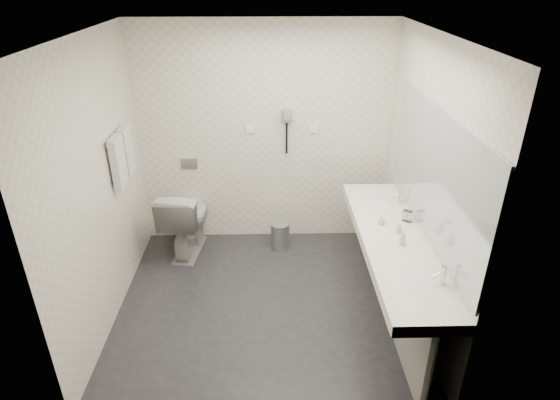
{
  "coord_description": "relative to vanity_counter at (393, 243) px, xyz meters",
  "views": [
    {
      "loc": [
        0.06,
        -3.59,
        2.95
      ],
      "look_at": [
        0.15,
        0.15,
        1.05
      ],
      "focal_mm": 29.69,
      "sensor_mm": 36.0,
      "label": 1
    }
  ],
  "objects": [
    {
      "name": "pedal_bin",
      "position": [
        -0.95,
        1.2,
        -0.65
      ],
      "size": [
        0.22,
        0.22,
        0.3
      ],
      "primitive_type": "cylinder",
      "rotation": [
        0.0,
        0.0,
        -0.02
      ],
      "color": "#B2B5BA",
      "rests_on": "floor"
    },
    {
      "name": "soap_bottle_a",
      "position": [
        0.06,
        0.09,
        0.1
      ],
      "size": [
        0.05,
        0.05,
        0.1
      ],
      "primitive_type": "imported",
      "rotation": [
        0.0,
        0.0,
        0.12
      ],
      "color": "white",
      "rests_on": "vanity_counter"
    },
    {
      "name": "faucet_far",
      "position": [
        0.19,
        0.65,
        0.12
      ],
      "size": [
        0.04,
        0.04,
        0.15
      ],
      "primitive_type": "cylinder",
      "color": "silver",
      "rests_on": "vanity_counter"
    },
    {
      "name": "floor",
      "position": [
        -1.12,
        0.2,
        -0.8
      ],
      "size": [
        2.8,
        2.8,
        0.0
      ],
      "primitive_type": "plane",
      "color": "#222227",
      "rests_on": "ground"
    },
    {
      "name": "wall_right",
      "position": [
        0.27,
        0.2,
        0.45
      ],
      "size": [
        0.0,
        2.6,
        2.6
      ],
      "primitive_type": "plane",
      "rotation": [
        1.57,
        0.0,
        -1.57
      ],
      "color": "silver",
      "rests_on": "floor"
    },
    {
      "name": "toilet",
      "position": [
        -2.01,
        1.16,
        -0.4
      ],
      "size": [
        0.55,
        0.85,
        0.8
      ],
      "primitive_type": "imported",
      "rotation": [
        0.0,
        0.0,
        3.01
      ],
      "color": "white",
      "rests_on": "floor"
    },
    {
      "name": "switch_plate_b",
      "position": [
        -0.57,
        1.49,
        0.55
      ],
      "size": [
        0.09,
        0.02,
        0.09
      ],
      "primitive_type": "cube",
      "color": "white",
      "rests_on": "wall_back"
    },
    {
      "name": "flush_plate",
      "position": [
        -1.98,
        1.49,
        0.15
      ],
      "size": [
        0.18,
        0.02,
        0.12
      ],
      "primitive_type": "cube",
      "color": "#B2B5BA",
      "rests_on": "wall_back"
    },
    {
      "name": "vanity_post_near",
      "position": [
        0.05,
        -1.04,
        -0.42
      ],
      "size": [
        0.06,
        0.06,
        0.75
      ],
      "primitive_type": "cylinder",
      "color": "silver",
      "rests_on": "floor"
    },
    {
      "name": "towel_far",
      "position": [
        -2.46,
        0.89,
        0.53
      ],
      "size": [
        0.07,
        0.24,
        0.48
      ],
      "primitive_type": "cube",
      "color": "silver",
      "rests_on": "towel_rail"
    },
    {
      "name": "towel_near",
      "position": [
        -2.46,
        0.61,
        0.53
      ],
      "size": [
        0.07,
        0.24,
        0.48
      ],
      "primitive_type": "cube",
      "color": "silver",
      "rests_on": "towel_rail"
    },
    {
      "name": "glass_left",
      "position": [
        0.21,
        0.28,
        0.1
      ],
      "size": [
        0.07,
        0.07,
        0.1
      ],
      "primitive_type": "cylinder",
      "rotation": [
        0.0,
        0.0,
        0.22
      ],
      "color": "silver",
      "rests_on": "vanity_counter"
    },
    {
      "name": "wall_left",
      "position": [
        -2.52,
        0.2,
        0.45
      ],
      "size": [
        0.0,
        2.6,
        2.6
      ],
      "primitive_type": "plane",
      "rotation": [
        1.57,
        0.0,
        1.57
      ],
      "color": "silver",
      "rests_on": "floor"
    },
    {
      "name": "vanity_panel",
      "position": [
        0.02,
        0.0,
        -0.42
      ],
      "size": [
        0.03,
        2.15,
        0.75
      ],
      "primitive_type": "cube",
      "color": "gray",
      "rests_on": "floor"
    },
    {
      "name": "faucet_near",
      "position": [
        0.19,
        -0.65,
        0.12
      ],
      "size": [
        0.04,
        0.04,
        0.15
      ],
      "primitive_type": "cylinder",
      "color": "silver",
      "rests_on": "vanity_counter"
    },
    {
      "name": "vanity_post_far",
      "position": [
        0.05,
        1.04,
        -0.42
      ],
      "size": [
        0.06,
        0.06,
        0.75
      ],
      "primitive_type": "cylinder",
      "color": "silver",
      "rests_on": "floor"
    },
    {
      "name": "dryer_barrel",
      "position": [
        -0.88,
        1.4,
        0.73
      ],
      "size": [
        0.08,
        0.14,
        0.08
      ],
      "primitive_type": "cylinder",
      "rotation": [
        1.57,
        0.0,
        0.0
      ],
      "color": "gray",
      "rests_on": "dryer_cradle"
    },
    {
      "name": "glass_right",
      "position": [
        0.18,
        0.3,
        0.1
      ],
      "size": [
        0.07,
        0.07,
        0.1
      ],
      "primitive_type": "cylinder",
      "rotation": [
        0.0,
        0.0,
        -0.4
      ],
      "color": "silver",
      "rests_on": "vanity_counter"
    },
    {
      "name": "soap_bottle_c",
      "position": [
        0.04,
        -0.12,
        0.12
      ],
      "size": [
        0.07,
        0.07,
        0.13
      ],
      "primitive_type": "imported",
      "rotation": [
        0.0,
        0.0,
        -0.4
      ],
      "color": "white",
      "rests_on": "vanity_counter"
    },
    {
      "name": "bin_lid",
      "position": [
        -0.95,
        1.2,
        -0.49
      ],
      "size": [
        0.22,
        0.22,
        0.02
      ],
      "primitive_type": "cylinder",
      "color": "#B2B5BA",
      "rests_on": "pedal_bin"
    },
    {
      "name": "wall_back",
      "position": [
        -1.12,
        1.5,
        0.45
      ],
      "size": [
        2.8,
        0.0,
        2.8
      ],
      "primitive_type": "plane",
      "rotation": [
        1.57,
        0.0,
        0.0
      ],
      "color": "silver",
      "rests_on": "floor"
    },
    {
      "name": "basin_far",
      "position": [
        0.0,
        0.65,
        0.04
      ],
      "size": [
        0.4,
        0.31,
        0.05
      ],
      "primitive_type": "ellipsoid",
      "color": "white",
      "rests_on": "vanity_counter"
    },
    {
      "name": "soap_bottle_b",
      "position": [
        -0.06,
        0.24,
        0.09
      ],
      "size": [
        0.08,
        0.08,
        0.08
      ],
      "primitive_type": "imported",
      "rotation": [
        0.0,
        0.0,
        -0.43
      ],
      "color": "white",
      "rests_on": "vanity_counter"
    },
    {
      "name": "ceiling",
      "position": [
        -1.12,
        0.2,
        1.7
      ],
      "size": [
        2.8,
        2.8,
        0.0
      ],
      "primitive_type": "plane",
      "rotation": [
        3.14,
        0.0,
        0.0
      ],
      "color": "white",
      "rests_on": "wall_back"
    },
    {
      "name": "vanity_counter",
      "position": [
        0.0,
        0.0,
        0.0
      ],
      "size": [
        0.55,
        2.2,
        0.1
      ],
      "primitive_type": "cube",
      "color": "white",
      "rests_on": "floor"
    },
    {
      "name": "towel_rail",
      "position": [
        -2.47,
        0.75,
        0.75
      ],
      "size": [
        0.02,
        0.62,
        0.02
      ],
      "primitive_type": "cylinder",
      "rotation": [
        1.57,
        0.0,
        0.0
      ],
      "color": "silver",
      "rests_on": "wall_left"
    },
    {
      "name": "basin_near",
      "position": [
        0.0,
        -0.65,
        0.04
      ],
      "size": [
        0.4,
        0.31,
        0.05
      ],
      "primitive_type": "ellipsoid",
      "color": "white",
      "rests_on": "vanity_counter"
    },
    {
      "name": "dryer_cradle",
      "position": [
        -0.88,
        1.47,
        0.7
      ],
      "size": [
        0.1,
        0.04,
        0.14
      ],
      "primitive_type": "cube",
      "color": "gray",
      "rests_on": "wall_back"
    },
    {
      "name": "mirror",
      "position": [
        0.26,
        0.0,
        0.65
      ],
      "size": [
        0.02,
        2.2,
        1.05
      ],
      "primitive_type": "cube",
      "color": "#B2BCC6",
      "rests_on": "wall_right"
    },
    {
      "name": "switch_plate_a",
      "position": [
        -1.27,
        1.49,
        0.55
      ],
      "size": [
        0.09,
        0.02,
        0.09
      ],
      "primitive_type": "cube",
      "color": "white",
      "rests_on": "wall_back"
    },
    {
      "name": "dryer_cord",
      "position": [
        -0.88,
        1.46,
        0.45
      ],
      "size": [
        0.02,
        0.02,
        0.35
      ],
      "primitive_type": "cylinder",
      "color": "black",
      "rests_on": "dryer_cradle"
    },
    {
      "name": "wall_front",
      "position": [
        -1.12,
        -1.1,
        0.45
      ],
      "size": [
        2.8,
        0.0,
        2.8
      ],
      "primitive_type": "plane",
      "rotation": [
        -1.57,
        0.0,
        0.0
      ],
      "color": "silver",
      "rests_on": "floor"
    }
  ]
}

